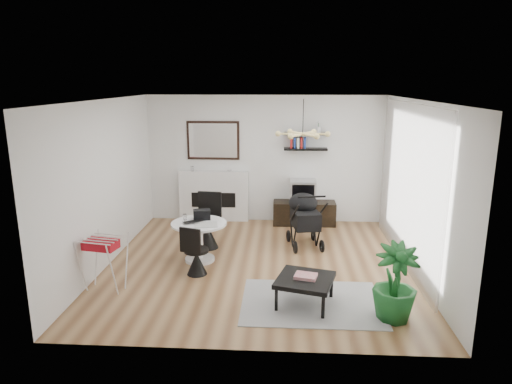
# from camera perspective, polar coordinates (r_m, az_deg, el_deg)

# --- Properties ---
(floor) EXTENTS (5.00, 5.00, 0.00)m
(floor) POSITION_cam_1_polar(r_m,az_deg,el_deg) (7.71, 0.29, -9.04)
(floor) COLOR brown
(floor) RESTS_ON ground
(ceiling) EXTENTS (5.00, 5.00, 0.00)m
(ceiling) POSITION_cam_1_polar(r_m,az_deg,el_deg) (7.11, 0.32, 11.44)
(ceiling) COLOR white
(ceiling) RESTS_ON wall_back
(wall_back) EXTENTS (5.00, 0.00, 5.00)m
(wall_back) POSITION_cam_1_polar(r_m,az_deg,el_deg) (9.74, 1.11, 4.09)
(wall_back) COLOR white
(wall_back) RESTS_ON floor
(wall_left) EXTENTS (0.00, 5.00, 5.00)m
(wall_left) POSITION_cam_1_polar(r_m,az_deg,el_deg) (7.84, -18.28, 0.99)
(wall_left) COLOR white
(wall_left) RESTS_ON floor
(wall_right) EXTENTS (0.00, 5.00, 5.00)m
(wall_right) POSITION_cam_1_polar(r_m,az_deg,el_deg) (7.58, 19.52, 0.49)
(wall_right) COLOR white
(wall_right) RESTS_ON floor
(sheer_curtain) EXTENTS (0.04, 3.60, 2.60)m
(sheer_curtain) POSITION_cam_1_polar(r_m,az_deg,el_deg) (7.74, 18.42, 0.84)
(sheer_curtain) COLOR white
(sheer_curtain) RESTS_ON wall_right
(fireplace) EXTENTS (1.50, 0.17, 2.16)m
(fireplace) POSITION_cam_1_polar(r_m,az_deg,el_deg) (9.91, -5.29, 0.27)
(fireplace) COLOR white
(fireplace) RESTS_ON floor
(shelf_lower) EXTENTS (0.90, 0.25, 0.04)m
(shelf_lower) POSITION_cam_1_polar(r_m,az_deg,el_deg) (9.58, 6.21, 5.36)
(shelf_lower) COLOR black
(shelf_lower) RESTS_ON wall_back
(shelf_upper) EXTENTS (0.90, 0.25, 0.04)m
(shelf_upper) POSITION_cam_1_polar(r_m,az_deg,el_deg) (9.54, 6.26, 7.26)
(shelf_upper) COLOR black
(shelf_upper) RESTS_ON wall_back
(pendant_lamp) EXTENTS (0.90, 0.90, 0.10)m
(pendant_lamp) POSITION_cam_1_polar(r_m,az_deg,el_deg) (7.45, 5.87, 7.24)
(pendant_lamp) COLOR #D6BE70
(pendant_lamp) RESTS_ON ceiling
(tv_console) EXTENTS (1.31, 0.46, 0.49)m
(tv_console) POSITION_cam_1_polar(r_m,az_deg,el_deg) (9.76, 6.04, -2.62)
(tv_console) COLOR black
(tv_console) RESTS_ON floor
(crt_tv) EXTENTS (0.54, 0.47, 0.47)m
(crt_tv) POSITION_cam_1_polar(r_m,az_deg,el_deg) (9.63, 5.87, 0.11)
(crt_tv) COLOR #BCBCBE
(crt_tv) RESTS_ON tv_console
(dining_table) EXTENTS (0.93, 0.93, 0.68)m
(dining_table) POSITION_cam_1_polar(r_m,az_deg,el_deg) (7.77, -7.11, -5.43)
(dining_table) COLOR white
(dining_table) RESTS_ON floor
(laptop) EXTENTS (0.41, 0.38, 0.03)m
(laptop) POSITION_cam_1_polar(r_m,az_deg,el_deg) (7.65, -7.72, -3.83)
(laptop) COLOR black
(laptop) RESTS_ON dining_table
(black_bag) EXTENTS (0.32, 0.23, 0.17)m
(black_bag) POSITION_cam_1_polar(r_m,az_deg,el_deg) (7.83, -6.79, -2.83)
(black_bag) COLOR black
(black_bag) RESTS_ON dining_table
(newspaper) EXTENTS (0.43, 0.38, 0.01)m
(newspaper) POSITION_cam_1_polar(r_m,az_deg,el_deg) (7.55, -6.29, -4.09)
(newspaper) COLOR beige
(newspaper) RESTS_ON dining_table
(drinking_glass) EXTENTS (0.06, 0.06, 0.10)m
(drinking_glass) POSITION_cam_1_polar(r_m,az_deg,el_deg) (7.86, -8.89, -3.11)
(drinking_glass) COLOR white
(drinking_glass) RESTS_ON dining_table
(chair_far) EXTENTS (0.48, 0.50, 1.01)m
(chair_far) POSITION_cam_1_polar(r_m,az_deg,el_deg) (8.40, -6.06, -4.84)
(chair_far) COLOR black
(chair_far) RESTS_ON floor
(chair_near) EXTENTS (0.43, 0.44, 0.82)m
(chair_near) POSITION_cam_1_polar(r_m,az_deg,el_deg) (7.30, -7.50, -8.32)
(chair_near) COLOR black
(chair_near) RESTS_ON floor
(drying_rack) EXTENTS (0.62, 0.59, 0.81)m
(drying_rack) POSITION_cam_1_polar(r_m,az_deg,el_deg) (7.03, -18.46, -8.37)
(drying_rack) COLOR white
(drying_rack) RESTS_ON floor
(stroller) EXTENTS (0.69, 0.94, 1.08)m
(stroller) POSITION_cam_1_polar(r_m,az_deg,el_deg) (8.47, 6.08, -3.65)
(stroller) COLOR black
(stroller) RESTS_ON floor
(rug) EXTENTS (1.92, 1.38, 0.01)m
(rug) POSITION_cam_1_polar(r_m,az_deg,el_deg) (6.52, 6.94, -13.55)
(rug) COLOR #979797
(rug) RESTS_ON floor
(coffee_table) EXTENTS (0.90, 0.90, 0.38)m
(coffee_table) POSITION_cam_1_polar(r_m,az_deg,el_deg) (6.34, 6.14, -10.98)
(coffee_table) COLOR black
(coffee_table) RESTS_ON rug
(magazines) EXTENTS (0.34, 0.29, 0.04)m
(magazines) POSITION_cam_1_polar(r_m,az_deg,el_deg) (6.32, 6.24, -10.42)
(magazines) COLOR #C3303E
(magazines) RESTS_ON coffee_table
(potted_plant) EXTENTS (0.60, 0.60, 1.01)m
(potted_plant) POSITION_cam_1_polar(r_m,az_deg,el_deg) (6.13, 17.00, -10.78)
(potted_plant) COLOR #1A5C24
(potted_plant) RESTS_ON floor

